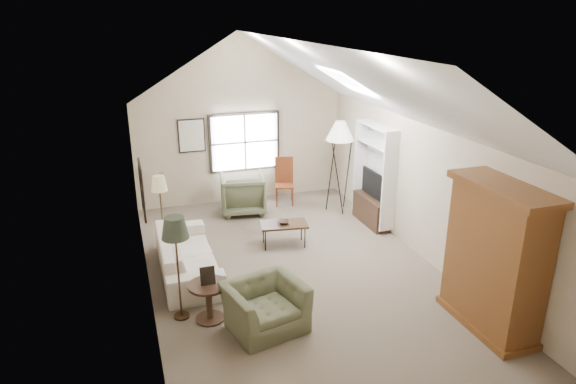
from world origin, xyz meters
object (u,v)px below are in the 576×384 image
object	(u,v)px
armoire	(495,258)
armchair_far	(243,193)
sofa	(187,254)
armchair_near	(265,307)
coffee_table	(284,234)
side_table	(209,302)
side_chair	(284,182)

from	to	relation	value
armoire	armchair_far	bearing A→B (deg)	113.02
sofa	armchair_near	xyz separation A→B (m)	(0.84, -2.07, 0.00)
armchair_near	coffee_table	xyz separation A→B (m)	(1.12, 2.58, -0.12)
sofa	armchair_far	size ratio (longest dim) A/B	2.41
armoire	coffee_table	bearing A→B (deg)	119.63
sofa	armchair_far	distance (m)	2.99
armchair_near	armchair_far	distance (m)	4.64
side_table	coffee_table	bearing A→B (deg)	48.49
armoire	sofa	world-z (taller)	armoire
armoire	side_table	bearing A→B (deg)	159.70
side_table	side_chair	distance (m)	5.05
coffee_table	sofa	bearing A→B (deg)	-165.47
sofa	side_chair	bearing A→B (deg)	-44.34
side_table	armchair_far	bearing A→B (deg)	69.58
sofa	coffee_table	bearing A→B (deg)	-75.00
armchair_far	sofa	bearing A→B (deg)	66.34
armchair_near	coffee_table	world-z (taller)	armchair_near
side_table	sofa	bearing A→B (deg)	93.58
armchair_near	coffee_table	bearing A→B (deg)	53.26
coffee_table	side_chair	size ratio (longest dim) A/B	0.82
side_chair	sofa	bearing A→B (deg)	-118.91
armchair_far	armchair_near	bearing A→B (deg)	89.60
coffee_table	armoire	bearing A→B (deg)	-60.37
armoire	sofa	xyz separation A→B (m)	(-3.98, 3.04, -0.75)
sofa	armchair_near	size ratio (longest dim) A/B	2.22
armchair_far	side_table	distance (m)	4.39
armoire	side_chair	size ratio (longest dim) A/B	1.96
sofa	side_table	distance (m)	1.60
armchair_near	armchair_far	bearing A→B (deg)	67.08
armchair_far	armoire	bearing A→B (deg)	122.37
armoire	armchair_near	bearing A→B (deg)	162.86
sofa	side_chair	world-z (taller)	side_chair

